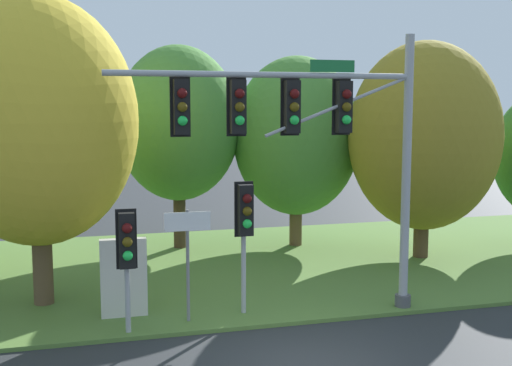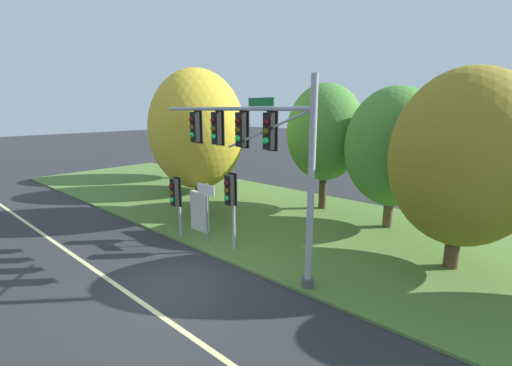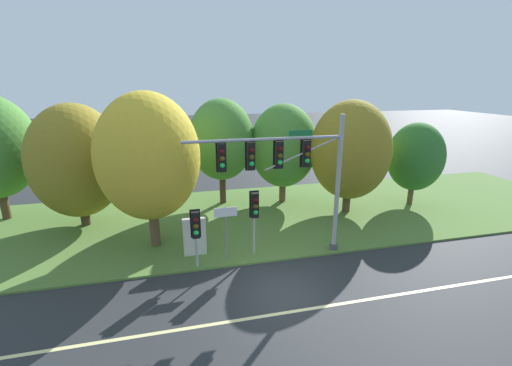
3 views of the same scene
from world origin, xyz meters
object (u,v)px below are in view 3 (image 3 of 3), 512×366
Objects in this scene: tree_right_far at (350,150)px; traffic_signal_mast at (289,166)px; tree_mid_verge at (221,140)px; pedestrian_signal_near_kerb at (196,228)px; tree_behind_signpost at (148,157)px; info_kiosk at (195,237)px; route_sign_post at (226,223)px; tree_tall_centre at (283,146)px; pedestrian_signal_further_along at (255,209)px; tree_furthest_back at (416,157)px; tree_left_of_mast at (77,161)px.

traffic_signal_mast is at bearing -140.11° from tree_right_far.
tree_mid_verge reaches higher than traffic_signal_mast.
tree_behind_signpost is at bearing 123.92° from pedestrian_signal_near_kerb.
tree_behind_signpost is 4.11× the size of info_kiosk.
tree_tall_centre reaches higher than route_sign_post.
pedestrian_signal_further_along is at bearing 12.87° from pedestrian_signal_near_kerb.
pedestrian_signal_near_kerb is 10.40m from tree_tall_centre.
tree_mid_verge reaches higher than pedestrian_signal_near_kerb.
traffic_signal_mast is at bearing -106.13° from tree_tall_centre.
pedestrian_signal_near_kerb is 0.39× the size of tree_right_far.
tree_left_of_mast is at bearing 176.28° from tree_furthest_back.
info_kiosk is (-6.57, -6.51, -3.02)m from tree_tall_centre.
pedestrian_signal_near_kerb is at bearing -56.08° from tree_behind_signpost.
tree_mid_verge is 1.00× the size of tree_right_far.
traffic_signal_mast is 5.73m from info_kiosk.
tree_mid_verge is 1.27× the size of tree_furthest_back.
info_kiosk is (-2.43, -7.22, -3.48)m from tree_mid_verge.
route_sign_post is at bearing 173.65° from traffic_signal_mast.
tree_left_of_mast is (-10.45, 6.35, -0.64)m from traffic_signal_mast.
tree_furthest_back reaches higher than info_kiosk.
info_kiosk is at bearing -165.52° from tree_furthest_back.
traffic_signal_mast is 1.04× the size of tree_right_far.
traffic_signal_mast is at bearing -76.86° from tree_mid_verge.
traffic_signal_mast is at bearing -15.21° from pedestrian_signal_further_along.
route_sign_post is 0.37× the size of tree_left_of_mast.
tree_furthest_back is (16.96, 2.31, -1.33)m from tree_behind_signpost.
tree_mid_verge is 3.77× the size of info_kiosk.
tree_tall_centre reaches higher than tree_furthest_back.
pedestrian_signal_further_along is (2.83, 0.65, 0.38)m from pedestrian_signal_near_kerb.
pedestrian_signal_further_along reaches higher than info_kiosk.
route_sign_post is 14.44m from tree_furthest_back.
route_sign_post is at bearing 21.35° from pedestrian_signal_near_kerb.
tree_right_far is 1.27× the size of tree_furthest_back.
tree_behind_signpost reaches higher than tree_left_of_mast.
tree_behind_signpost reaches higher than route_sign_post.
tree_tall_centre is (6.56, 7.83, 1.98)m from pedestrian_signal_near_kerb.
pedestrian_signal_further_along is 1.71× the size of info_kiosk.
tree_furthest_back is (13.59, 4.65, 1.52)m from route_sign_post.
traffic_signal_mast is 7.93m from tree_tall_centre.
pedestrian_signal_near_kerb is 0.50× the size of tree_furthest_back.
tree_tall_centre is at bearing 5.68° from tree_left_of_mast.
tree_behind_signpost is at bearing 140.96° from info_kiosk.
tree_tall_centre is (3.73, 7.19, 1.59)m from pedestrian_signal_further_along.
tree_right_far is (7.60, -3.58, -0.37)m from tree_mid_verge.
tree_mid_verge is (8.51, 1.97, 0.57)m from tree_left_of_mast.
tree_tall_centre is (2.20, 7.60, -0.53)m from traffic_signal_mast.
traffic_signal_mast is 11.82m from tree_furthest_back.
tree_behind_signpost reaches higher than pedestrian_signal_near_kerb.
pedestrian_signal_further_along is 0.58× the size of tree_furthest_back.
info_kiosk is at bearing 90.45° from pedestrian_signal_near_kerb.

